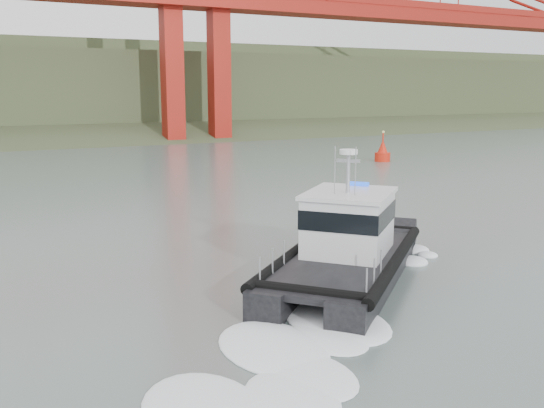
% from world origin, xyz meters
% --- Properties ---
extents(ground, '(400.00, 400.00, 0.00)m').
position_xyz_m(ground, '(0.00, 0.00, 0.00)').
color(ground, slate).
rests_on(ground, ground).
extents(headlands, '(500.00, 105.36, 27.12)m').
position_xyz_m(headlands, '(0.00, 125.50, 7.05)').
color(headlands, '#2F3E23').
rests_on(headlands, ground).
extents(patrol_boat, '(12.32, 11.68, 6.05)m').
position_xyz_m(patrol_boat, '(1.86, 2.94, 1.52)').
color(patrol_boat, black).
rests_on(patrol_boat, ground).
extents(nav_buoy, '(1.83, 1.83, 3.82)m').
position_xyz_m(nav_buoy, '(31.43, 38.45, 1.00)').
color(nav_buoy, red).
rests_on(nav_buoy, ground).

